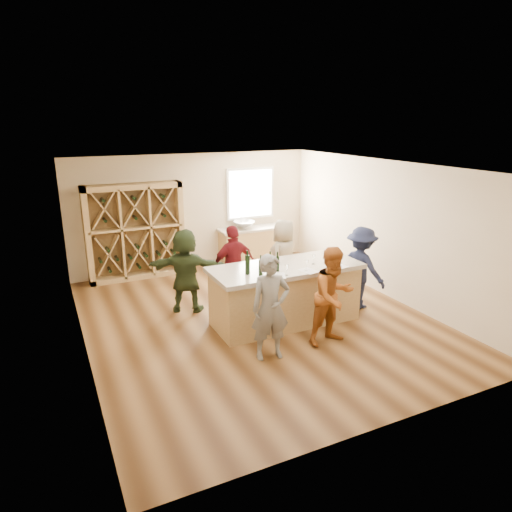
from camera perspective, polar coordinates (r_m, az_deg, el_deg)
name	(u,v)px	position (r m, az deg, el deg)	size (l,w,h in m)	color
floor	(256,321)	(8.65, -0.03, -8.07)	(6.00, 7.00, 0.10)	brown
ceiling	(256,164)	(7.88, -0.03, 11.44)	(6.00, 7.00, 0.10)	white
wall_back	(194,211)	(11.37, -7.79, 5.56)	(6.00, 0.10, 2.80)	#C8B491
wall_front	(393,324)	(5.35, 16.73, -8.08)	(6.00, 0.10, 2.80)	#C8B491
wall_left	(74,270)	(7.42, -21.82, -1.59)	(0.10, 7.00, 2.80)	#C8B491
wall_right	(389,229)	(9.81, 16.30, 3.24)	(0.10, 7.00, 2.80)	#C8B491
window_frame	(250,193)	(11.77, -0.71, 7.83)	(1.30, 0.06, 1.30)	white
window_pane	(251,194)	(11.73, -0.64, 7.81)	(1.18, 0.01, 1.18)	white
wine_rack	(135,232)	(10.81, -14.85, 2.94)	(2.20, 0.45, 2.20)	tan
back_counter_base	(251,246)	(11.77, -0.58, 1.25)	(1.60, 0.58, 0.86)	tan
back_counter_top	(251,229)	(11.65, -0.59, 3.43)	(1.70, 0.62, 0.06)	#A89C8A
sink	(244,225)	(11.54, -1.49, 3.92)	(0.54, 0.54, 0.19)	silver
faucet	(241,221)	(11.69, -1.86, 4.37)	(0.02, 0.02, 0.30)	silver
tasting_counter_base	(285,296)	(8.32, 3.67, -5.02)	(2.60, 1.00, 1.00)	tan
tasting_counter_top	(286,268)	(8.13, 3.74, -1.48)	(2.72, 1.12, 0.08)	#A89C8A
wine_bottle_a	(247,265)	(7.62, -1.07, -1.09)	(0.08, 0.08, 0.33)	black
wine_bottle_b	(261,268)	(7.55, 0.58, -1.48)	(0.07, 0.07, 0.28)	black
wine_bottle_d	(270,264)	(7.71, 1.78, -1.02)	(0.07, 0.07, 0.29)	black
wine_bottle_e	(277,264)	(7.79, 2.70, -0.97)	(0.07, 0.07, 0.26)	black
wine_glass_a	(287,270)	(7.59, 3.84, -1.78)	(0.07, 0.07, 0.18)	white
wine_glass_b	(306,265)	(7.85, 6.30, -1.18)	(0.07, 0.07, 0.19)	white
wine_glass_c	(335,262)	(8.13, 9.79, -0.80)	(0.06, 0.06, 0.17)	white
wine_glass_d	(313,260)	(8.23, 7.18, -0.45)	(0.06, 0.06, 0.17)	white
wine_glass_e	(338,257)	(8.40, 10.18, -0.14)	(0.07, 0.07, 0.19)	white
tasting_menu_a	(278,275)	(7.61, 2.79, -2.45)	(0.23, 0.32, 0.00)	white
tasting_menu_b	(309,271)	(7.88, 6.59, -1.84)	(0.24, 0.32, 0.00)	white
tasting_menu_c	(340,266)	(8.22, 10.46, -1.22)	(0.20, 0.27, 0.00)	white
person_near_left	(270,308)	(6.97, 1.82, -6.47)	(0.61, 0.44, 1.67)	slate
person_near_right	(333,296)	(7.54, 9.65, -4.96)	(0.80, 0.44, 1.65)	#994C19
person_server	(361,268)	(9.08, 12.96, -1.44)	(1.05, 0.49, 1.62)	#191E38
person_far_mid	(234,266)	(8.97, -2.79, -1.23)	(0.95, 0.49, 1.62)	#590F14
person_far_right	(284,258)	(9.44, 3.46, -0.29)	(0.80, 0.52, 1.63)	gray
person_far_left	(186,270)	(8.77, -8.76, -1.80)	(1.52, 0.55, 1.64)	#263319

